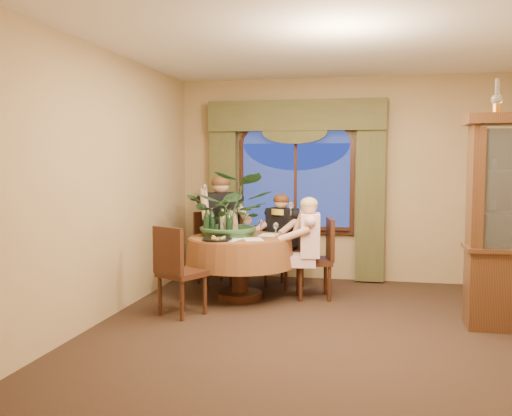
% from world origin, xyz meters
% --- Properties ---
extents(floor, '(5.00, 5.00, 0.00)m').
position_xyz_m(floor, '(0.00, 0.00, 0.00)').
color(floor, black).
rests_on(floor, ground).
extents(wall_back, '(4.50, 0.00, 4.50)m').
position_xyz_m(wall_back, '(0.00, 2.50, 1.40)').
color(wall_back, '#A28456').
rests_on(wall_back, ground).
extents(ceiling, '(5.00, 5.00, 0.00)m').
position_xyz_m(ceiling, '(0.00, 0.00, 2.80)').
color(ceiling, white).
rests_on(ceiling, wall_back).
extents(window, '(1.62, 0.10, 1.32)m').
position_xyz_m(window, '(-0.60, 2.43, 1.30)').
color(window, navy).
rests_on(window, wall_back).
extents(arched_transom, '(1.60, 0.06, 0.44)m').
position_xyz_m(arched_transom, '(-0.60, 2.43, 2.08)').
color(arched_transom, navy).
rests_on(arched_transom, wall_back).
extents(drapery_left, '(0.38, 0.14, 2.32)m').
position_xyz_m(drapery_left, '(-1.63, 2.38, 1.18)').
color(drapery_left, '#424122').
rests_on(drapery_left, floor).
extents(drapery_right, '(0.38, 0.14, 2.32)m').
position_xyz_m(drapery_right, '(0.43, 2.38, 1.18)').
color(drapery_right, '#424122').
rests_on(drapery_right, floor).
extents(swag_valance, '(2.45, 0.16, 0.42)m').
position_xyz_m(swag_valance, '(-0.60, 2.35, 2.28)').
color(swag_valance, '#424122').
rests_on(swag_valance, wall_back).
extents(dining_table, '(1.54, 1.54, 0.75)m').
position_xyz_m(dining_table, '(-1.09, 1.10, 0.38)').
color(dining_table, maroon).
rests_on(dining_table, floor).
extents(oil_lamp_left, '(0.11, 0.11, 0.34)m').
position_xyz_m(oil_lamp_left, '(1.64, 0.46, 2.28)').
color(oil_lamp_left, '#A5722D').
rests_on(oil_lamp_left, china_cabinet).
extents(chair_right, '(0.50, 0.50, 0.96)m').
position_xyz_m(chair_right, '(-0.22, 1.30, 0.48)').
color(chair_right, black).
rests_on(chair_right, floor).
extents(chair_back_right, '(0.57, 0.57, 0.96)m').
position_xyz_m(chair_back_right, '(-0.67, 1.84, 0.48)').
color(chair_back_right, black).
rests_on(chair_back_right, floor).
extents(chair_back, '(0.59, 0.59, 0.96)m').
position_xyz_m(chair_back, '(-1.61, 1.79, 0.48)').
color(chair_back, black).
rests_on(chair_back, floor).
extents(chair_front_left, '(0.56, 0.56, 0.96)m').
position_xyz_m(chair_front_left, '(-1.52, 0.26, 0.48)').
color(chair_front_left, black).
rests_on(chair_front_left, floor).
extents(person_pink, '(0.45, 0.49, 1.23)m').
position_xyz_m(person_pink, '(-0.25, 1.20, 0.62)').
color(person_pink, '#F3C4CA').
rests_on(person_pink, floor).
extents(person_back, '(0.70, 0.68, 1.47)m').
position_xyz_m(person_back, '(-1.53, 1.85, 0.74)').
color(person_back, black).
rests_on(person_back, floor).
extents(person_scarf, '(0.57, 0.55, 1.23)m').
position_xyz_m(person_scarf, '(-0.71, 1.93, 0.62)').
color(person_scarf, black).
rests_on(person_scarf, floor).
extents(stoneware_vase, '(0.16, 0.16, 0.30)m').
position_xyz_m(stoneware_vase, '(-1.21, 1.25, 0.90)').
color(stoneware_vase, tan).
rests_on(stoneware_vase, dining_table).
extents(centerpiece_plant, '(1.05, 1.17, 0.91)m').
position_xyz_m(centerpiece_plant, '(-1.20, 1.21, 1.40)').
color(centerpiece_plant, '#2D512E').
rests_on(centerpiece_plant, dining_table).
extents(olive_bowl, '(0.17, 0.17, 0.05)m').
position_xyz_m(olive_bowl, '(-1.05, 1.06, 0.78)').
color(olive_bowl, '#495629').
rests_on(olive_bowl, dining_table).
extents(cheese_platter, '(0.35, 0.35, 0.02)m').
position_xyz_m(cheese_platter, '(-1.26, 0.74, 0.76)').
color(cheese_platter, black).
rests_on(cheese_platter, dining_table).
extents(wine_bottle_0, '(0.07, 0.07, 0.33)m').
position_xyz_m(wine_bottle_0, '(-1.35, 1.25, 0.92)').
color(wine_bottle_0, black).
rests_on(wine_bottle_0, dining_table).
extents(wine_bottle_1, '(0.07, 0.07, 0.33)m').
position_xyz_m(wine_bottle_1, '(-1.43, 1.09, 0.92)').
color(wine_bottle_1, black).
rests_on(wine_bottle_1, dining_table).
extents(wine_bottle_2, '(0.07, 0.07, 0.33)m').
position_xyz_m(wine_bottle_2, '(-1.20, 1.05, 0.92)').
color(wine_bottle_2, black).
rests_on(wine_bottle_2, dining_table).
extents(wine_bottle_3, '(0.07, 0.07, 0.33)m').
position_xyz_m(wine_bottle_3, '(-1.47, 1.02, 0.92)').
color(wine_bottle_3, black).
rests_on(wine_bottle_3, dining_table).
extents(wine_bottle_4, '(0.07, 0.07, 0.33)m').
position_xyz_m(wine_bottle_4, '(-1.47, 1.21, 0.92)').
color(wine_bottle_4, tan).
rests_on(wine_bottle_4, dining_table).
extents(wine_bottle_5, '(0.07, 0.07, 0.33)m').
position_xyz_m(wine_bottle_5, '(-1.30, 1.12, 0.92)').
color(wine_bottle_5, tan).
rests_on(wine_bottle_5, dining_table).
extents(tasting_paper_0, '(0.30, 0.35, 0.00)m').
position_xyz_m(tasting_paper_0, '(-0.88, 0.90, 0.75)').
color(tasting_paper_0, white).
rests_on(tasting_paper_0, dining_table).
extents(tasting_paper_1, '(0.22, 0.31, 0.00)m').
position_xyz_m(tasting_paper_1, '(-0.77, 1.31, 0.75)').
color(tasting_paper_1, white).
rests_on(tasting_paper_1, dining_table).
extents(tasting_paper_2, '(0.27, 0.34, 0.00)m').
position_xyz_m(tasting_paper_2, '(-1.12, 0.82, 0.75)').
color(tasting_paper_2, white).
rests_on(tasting_paper_2, dining_table).
extents(wine_glass_person_pink, '(0.07, 0.07, 0.18)m').
position_xyz_m(wine_glass_person_pink, '(-0.66, 1.15, 0.84)').
color(wine_glass_person_pink, silver).
rests_on(wine_glass_person_pink, dining_table).
extents(wine_glass_person_back, '(0.07, 0.07, 0.18)m').
position_xyz_m(wine_glass_person_back, '(-1.31, 1.48, 0.84)').
color(wine_glass_person_back, silver).
rests_on(wine_glass_person_back, dining_table).
extents(wine_glass_person_scarf, '(0.07, 0.07, 0.18)m').
position_xyz_m(wine_glass_person_scarf, '(-0.91, 1.50, 0.84)').
color(wine_glass_person_scarf, silver).
rests_on(wine_glass_person_scarf, dining_table).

